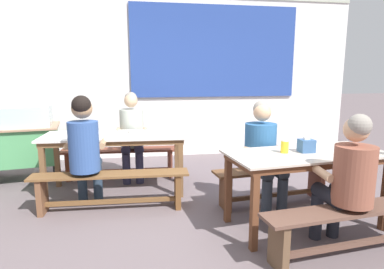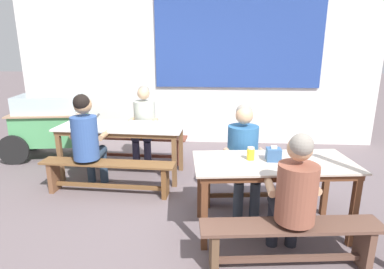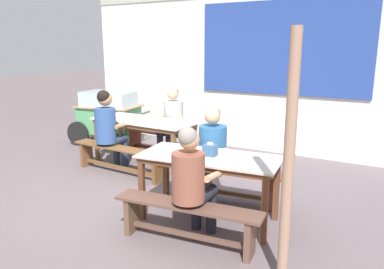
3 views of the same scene
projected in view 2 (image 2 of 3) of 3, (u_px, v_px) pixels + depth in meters
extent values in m
plane|color=#67595C|center=(180.00, 212.00, 3.66)|extent=(40.00, 40.00, 0.00)
cube|color=white|center=(195.00, 70.00, 6.04)|extent=(6.78, 0.12, 2.83)
cube|color=#284494|center=(238.00, 43.00, 5.77)|extent=(3.04, 0.03, 1.62)
cube|color=silver|center=(121.00, 126.00, 4.51)|extent=(1.80, 0.79, 0.03)
cube|color=brown|center=(122.00, 129.00, 4.52)|extent=(1.72, 0.72, 0.06)
cube|color=brown|center=(181.00, 149.00, 4.81)|extent=(0.06, 0.06, 0.67)
cube|color=brown|center=(174.00, 163.00, 4.25)|extent=(0.06, 0.06, 0.67)
cube|color=brown|center=(79.00, 146.00, 4.99)|extent=(0.06, 0.06, 0.67)
cube|color=brown|center=(60.00, 158.00, 4.43)|extent=(0.06, 0.06, 0.67)
cube|color=beige|center=(273.00, 162.00, 3.11)|extent=(1.63, 0.88, 0.02)
cube|color=brown|center=(273.00, 166.00, 3.12)|extent=(1.54, 0.81, 0.06)
cube|color=brown|center=(325.00, 186.00, 3.54)|extent=(0.07, 0.07, 0.68)
cube|color=brown|center=(354.00, 213.00, 2.97)|extent=(0.07, 0.07, 0.68)
cube|color=brown|center=(200.00, 189.00, 3.48)|extent=(0.07, 0.07, 0.68)
cube|color=brown|center=(204.00, 216.00, 2.91)|extent=(0.07, 0.07, 0.68)
cube|color=brown|center=(135.00, 137.00, 5.18)|extent=(1.71, 0.39, 0.03)
cube|color=brown|center=(179.00, 151.00, 5.15)|extent=(0.07, 0.27, 0.40)
cube|color=brown|center=(93.00, 148.00, 5.32)|extent=(0.07, 0.27, 0.40)
cube|color=brown|center=(136.00, 155.00, 5.26)|extent=(1.42, 0.11, 0.04)
cube|color=brown|center=(107.00, 163.00, 4.02)|extent=(1.73, 0.34, 0.02)
cube|color=brown|center=(165.00, 181.00, 4.00)|extent=(0.07, 0.22, 0.40)
cube|color=brown|center=(54.00, 176.00, 4.16)|extent=(0.07, 0.22, 0.40)
cube|color=brown|center=(109.00, 186.00, 4.11)|extent=(1.44, 0.11, 0.04)
cube|color=brown|center=(257.00, 171.00, 3.78)|extent=(1.46, 0.45, 0.03)
cube|color=brown|center=(305.00, 186.00, 3.86)|extent=(0.09, 0.25, 0.40)
cube|color=brown|center=(207.00, 188.00, 3.82)|extent=(0.09, 0.25, 0.40)
cube|color=brown|center=(256.00, 195.00, 3.87)|extent=(1.16, 0.17, 0.04)
cube|color=brown|center=(292.00, 226.00, 2.62)|extent=(1.54, 0.44, 0.03)
cube|color=brown|center=(364.00, 246.00, 2.71)|extent=(0.08, 0.23, 0.40)
cube|color=brown|center=(214.00, 250.00, 2.66)|extent=(0.08, 0.23, 0.40)
cube|color=brown|center=(289.00, 258.00, 2.71)|extent=(1.24, 0.18, 0.04)
cube|color=#52A363|center=(52.00, 128.00, 5.40)|extent=(1.20, 0.84, 0.51)
cube|color=silver|center=(49.00, 104.00, 5.29)|extent=(1.08, 0.76, 0.31)
cube|color=#A47F61|center=(50.00, 113.00, 5.33)|extent=(1.29, 0.93, 0.02)
cylinder|color=black|center=(32.00, 137.00, 5.78)|extent=(0.49, 0.12, 0.48)
cylinder|color=black|center=(13.00, 150.00, 5.07)|extent=(0.49, 0.12, 0.48)
cylinder|color=#333333|center=(83.00, 149.00, 5.54)|extent=(0.05, 0.05, 0.24)
cylinder|color=#3F3F3F|center=(95.00, 119.00, 5.42)|extent=(0.14, 0.67, 0.04)
cylinder|color=#2C2B44|center=(136.00, 155.00, 4.92)|extent=(0.11, 0.11, 0.43)
cylinder|color=#2C2B44|center=(148.00, 156.00, 4.91)|extent=(0.11, 0.11, 0.43)
cylinder|color=#2C2B44|center=(138.00, 136.00, 5.00)|extent=(0.13, 0.34, 0.13)
cylinder|color=#2C2B44|center=(149.00, 136.00, 4.99)|extent=(0.13, 0.34, 0.13)
cylinder|color=#B3BBAC|center=(145.00, 118.00, 5.07)|extent=(0.34, 0.34, 0.54)
sphere|color=tan|center=(143.00, 93.00, 4.94)|extent=(0.19, 0.19, 0.19)
sphere|color=gray|center=(144.00, 91.00, 4.96)|extent=(0.18, 0.18, 0.18)
cylinder|color=tan|center=(130.00, 121.00, 4.91)|extent=(0.07, 0.30, 0.08)
cylinder|color=tan|center=(154.00, 121.00, 4.89)|extent=(0.07, 0.30, 0.09)
cylinder|color=#27384B|center=(104.00, 168.00, 4.42)|extent=(0.11, 0.11, 0.43)
cylinder|color=#27384B|center=(91.00, 167.00, 4.43)|extent=(0.11, 0.11, 0.43)
cylinder|color=#27384B|center=(98.00, 154.00, 4.19)|extent=(0.14, 0.37, 0.13)
cylinder|color=#27384B|center=(85.00, 153.00, 4.20)|extent=(0.14, 0.37, 0.13)
cylinder|color=#325291|center=(85.00, 138.00, 3.97)|extent=(0.32, 0.32, 0.54)
sphere|color=tan|center=(83.00, 105.00, 3.87)|extent=(0.22, 0.22, 0.22)
sphere|color=black|center=(81.00, 102.00, 3.84)|extent=(0.20, 0.20, 0.20)
cylinder|color=tan|center=(104.00, 135.00, 4.13)|extent=(0.08, 0.30, 0.07)
cylinder|color=tan|center=(77.00, 135.00, 4.15)|extent=(0.08, 0.31, 0.10)
cylinder|color=#313A46|center=(238.00, 201.00, 3.47)|extent=(0.11, 0.11, 0.43)
cylinder|color=#313A46|center=(255.00, 201.00, 3.47)|extent=(0.11, 0.11, 0.43)
cylinder|color=#313A46|center=(237.00, 172.00, 3.58)|extent=(0.16, 0.42, 0.13)
cylinder|color=#313A46|center=(252.00, 172.00, 3.58)|extent=(0.16, 0.42, 0.13)
cylinder|color=#2C5F95|center=(243.00, 147.00, 3.70)|extent=(0.35, 0.35, 0.50)
sphere|color=tan|center=(244.00, 115.00, 3.58)|extent=(0.20, 0.20, 0.20)
sphere|color=gray|center=(244.00, 112.00, 3.59)|extent=(0.18, 0.18, 0.18)
cylinder|color=tan|center=(228.00, 153.00, 3.52)|extent=(0.10, 0.31, 0.10)
cylinder|color=tan|center=(263.00, 153.00, 3.53)|extent=(0.10, 0.31, 0.11)
cylinder|color=black|center=(292.00, 225.00, 3.00)|extent=(0.11, 0.11, 0.43)
cylinder|color=black|center=(273.00, 225.00, 3.01)|extent=(0.11, 0.11, 0.43)
cylinder|color=black|center=(300.00, 209.00, 2.76)|extent=(0.14, 0.38, 0.13)
cylinder|color=black|center=(279.00, 209.00, 2.77)|extent=(0.14, 0.38, 0.13)
cylinder|color=brown|center=(296.00, 193.00, 2.54)|extent=(0.32, 0.32, 0.48)
sphere|color=tan|center=(300.00, 148.00, 2.46)|extent=(0.20, 0.20, 0.20)
sphere|color=gray|center=(302.00, 145.00, 2.43)|extent=(0.18, 0.18, 0.18)
cylinder|color=tan|center=(312.00, 186.00, 2.71)|extent=(0.08, 0.31, 0.10)
cylinder|color=tan|center=(269.00, 185.00, 2.73)|extent=(0.08, 0.31, 0.10)
cube|color=#375D91|center=(274.00, 154.00, 3.11)|extent=(0.14, 0.12, 0.13)
cube|color=white|center=(274.00, 147.00, 3.09)|extent=(0.06, 0.04, 0.02)
cylinder|color=yellow|center=(251.00, 154.00, 3.14)|extent=(0.07, 0.07, 0.11)
cylinder|color=white|center=(251.00, 148.00, 3.12)|extent=(0.07, 0.07, 0.02)
cylinder|color=silver|center=(138.00, 124.00, 4.53)|extent=(0.12, 0.12, 0.04)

